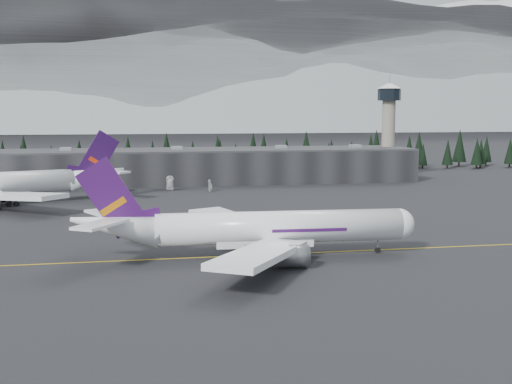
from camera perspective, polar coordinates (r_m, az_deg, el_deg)
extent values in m
plane|color=black|center=(121.68, 1.78, -5.35)|extent=(1400.00, 1400.00, 0.00)
cube|color=gold|center=(119.77, 2.00, -5.54)|extent=(400.00, 0.40, 0.02)
cube|color=black|center=(243.19, -4.68, 2.28)|extent=(160.00, 30.00, 12.00)
cube|color=#333335|center=(242.75, -4.69, 3.76)|extent=(160.00, 30.00, 0.60)
cylinder|color=gray|center=(264.26, 11.67, 4.71)|extent=(5.20, 5.20, 32.00)
cylinder|color=black|center=(264.17, 11.76, 8.45)|extent=(9.20, 9.20, 4.50)
cone|color=silver|center=(264.28, 11.78, 9.19)|extent=(10.00, 10.00, 2.00)
cube|color=black|center=(279.79, -5.50, 3.20)|extent=(360.00, 20.00, 15.00)
cylinder|color=white|center=(117.37, 2.15, -3.12)|extent=(45.39, 8.19, 5.89)
sphere|color=white|center=(123.30, 12.54, -2.79)|extent=(5.89, 5.89, 5.89)
cone|color=white|center=(115.81, -12.37, -2.98)|extent=(16.77, 6.73, 8.53)
cube|color=white|center=(131.65, -1.55, -2.70)|extent=(18.76, 28.24, 2.52)
cylinder|color=gray|center=(127.48, 1.37, -3.78)|extent=(6.56, 4.05, 3.73)
cube|color=white|center=(102.03, 0.37, -5.57)|extent=(20.87, 27.63, 2.52)
cylinder|color=gray|center=(108.56, 3.05, -5.71)|extent=(6.56, 4.05, 3.73)
cube|color=#36104E|center=(115.10, -12.68, -0.52)|extent=(12.44, 1.13, 14.62)
cube|color=#BF680B|center=(115.29, -12.56, -1.25)|extent=(4.81, 0.79, 3.60)
cube|color=white|center=(121.55, -13.10, -1.87)|extent=(8.85, 11.62, 0.49)
cube|color=white|center=(109.98, -13.64, -2.81)|extent=(9.58, 11.46, 0.49)
cylinder|color=black|center=(122.72, 10.77, -4.66)|extent=(0.49, 0.49, 2.94)
cylinder|color=black|center=(121.44, -1.43, -4.66)|extent=(0.49, 0.49, 2.94)
cylinder|color=black|center=(112.86, -0.92, -5.56)|extent=(0.49, 0.49, 2.94)
cone|color=white|center=(202.53, -14.02, 1.44)|extent=(19.75, 12.43, 9.62)
cube|color=white|center=(180.29, -20.59, -0.35)|extent=(28.82, 27.55, 2.84)
cube|color=#290D3F|center=(202.23, -13.92, 3.05)|extent=(13.42, 5.16, 16.49)
cube|color=red|center=(202.28, -13.96, 2.57)|extent=(5.30, 2.37, 4.06)
cube|color=white|center=(196.68, -12.87, 1.77)|extent=(12.49, 11.72, 0.55)
cube|color=white|center=(209.36, -13.96, 2.05)|extent=(7.15, 12.89, 0.55)
cylinder|color=black|center=(192.73, -20.84, -0.71)|extent=(0.55, 0.55, 3.32)
cylinder|color=black|center=(202.50, -21.31, -0.37)|extent=(0.55, 0.55, 3.32)
imported|color=silver|center=(218.28, -7.64, 0.30)|extent=(2.94, 5.34, 1.42)
imported|color=silver|center=(214.00, -4.08, 0.21)|extent=(4.26, 1.90, 1.42)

